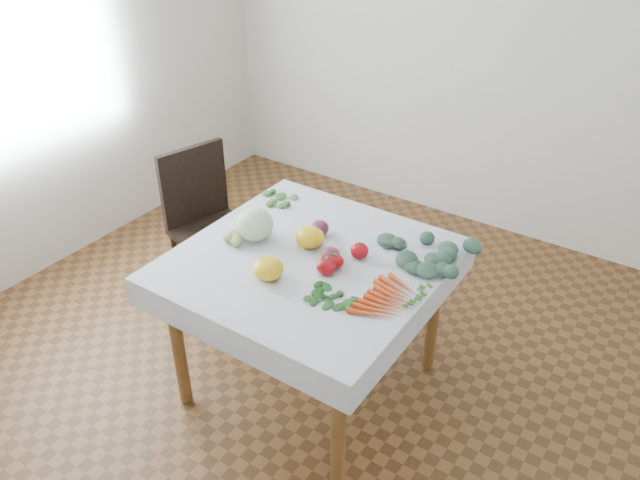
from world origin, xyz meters
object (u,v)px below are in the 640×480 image
(table, at_px, (310,277))
(carrot_bunch, at_px, (388,299))
(heirloom_back, at_px, (310,237))
(cabbage, at_px, (255,224))
(chair, at_px, (206,215))

(table, height_order, carrot_bunch, carrot_bunch)
(carrot_bunch, bearing_deg, heirloom_back, 161.38)
(carrot_bunch, bearing_deg, table, 169.32)
(cabbage, distance_m, carrot_bunch, 0.75)
(chair, height_order, carrot_bunch, chair)
(chair, xyz_separation_m, carrot_bunch, (1.39, -0.40, 0.25))
(heirloom_back, height_order, carrot_bunch, heirloom_back)
(heirloom_back, bearing_deg, cabbage, -160.22)
(chair, relative_size, cabbage, 5.31)
(cabbage, relative_size, carrot_bunch, 0.52)
(table, distance_m, cabbage, 0.35)
(chair, distance_m, heirloom_back, 0.96)
(cabbage, bearing_deg, heirloom_back, 19.78)
(chair, distance_m, cabbage, 0.79)
(chair, height_order, cabbage, cabbage)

